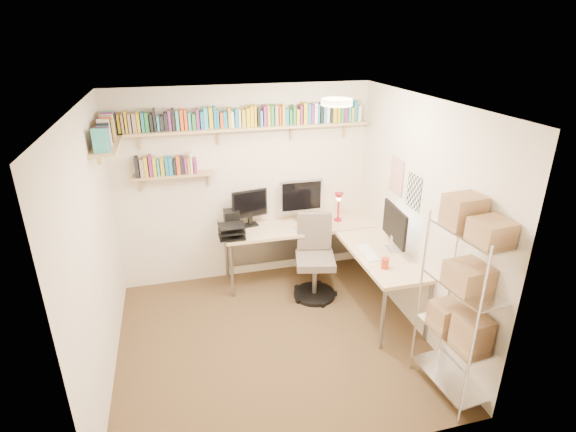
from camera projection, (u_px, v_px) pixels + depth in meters
name	position (u px, v px, depth m)	size (l,w,h in m)	color
ground	(272.00, 340.00, 4.83)	(3.20, 3.20, 0.00)	#4F3B22
room_shell	(271.00, 206.00, 4.23)	(3.24, 3.04, 2.52)	#EFE3C3
wall_shelves	(209.00, 130.00, 5.10)	(3.12, 1.09, 0.80)	tan
corner_desk	(309.00, 233.00, 5.56)	(2.04, 1.99, 1.33)	beige
office_chair	(315.00, 263.00, 5.52)	(0.56, 0.57, 1.04)	black
wire_rack	(466.00, 282.00, 3.73)	(0.42, 0.76, 1.86)	silver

